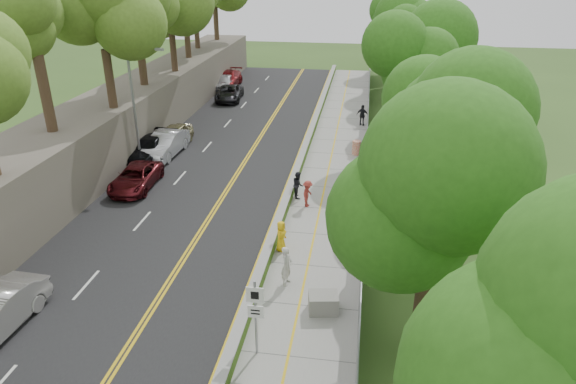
{
  "coord_description": "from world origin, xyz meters",
  "views": [
    {
      "loc": [
        4.35,
        -17.08,
        13.13
      ],
      "look_at": [
        0.5,
        8.0,
        1.4
      ],
      "focal_mm": 32.0,
      "sensor_mm": 36.0,
      "label": 1
    }
  ],
  "objects_px": {
    "signpost": "(255,310)",
    "painter_0": "(281,236)",
    "construction_barrel": "(356,148)",
    "person_far": "(363,115)",
    "car_2": "(136,178)",
    "concrete_block": "(323,303)",
    "streetlight": "(136,98)"
  },
  "relations": [
    {
      "from": "painter_0",
      "to": "person_far",
      "type": "relative_size",
      "value": 0.88
    },
    {
      "from": "streetlight",
      "to": "person_far",
      "type": "bearing_deg",
      "value": 37.3
    },
    {
      "from": "signpost",
      "to": "person_far",
      "type": "distance_m",
      "value": 28.38
    },
    {
      "from": "construction_barrel",
      "to": "painter_0",
      "type": "bearing_deg",
      "value": -102.93
    },
    {
      "from": "signpost",
      "to": "person_far",
      "type": "bearing_deg",
      "value": 83.62
    },
    {
      "from": "construction_barrel",
      "to": "painter_0",
      "type": "relative_size",
      "value": 0.66
    },
    {
      "from": "construction_barrel",
      "to": "painter_0",
      "type": "height_order",
      "value": "painter_0"
    },
    {
      "from": "signpost",
      "to": "concrete_block",
      "type": "height_order",
      "value": "signpost"
    },
    {
      "from": "signpost",
      "to": "car_2",
      "type": "bearing_deg",
      "value": 128.26
    },
    {
      "from": "painter_0",
      "to": "person_far",
      "type": "height_order",
      "value": "person_far"
    },
    {
      "from": "construction_barrel",
      "to": "painter_0",
      "type": "distance_m",
      "value": 14.26
    },
    {
      "from": "construction_barrel",
      "to": "concrete_block",
      "type": "xyz_separation_m",
      "value": [
        -0.74,
        -18.3,
        -0.12
      ]
    },
    {
      "from": "signpost",
      "to": "concrete_block",
      "type": "distance_m",
      "value": 3.83
    },
    {
      "from": "signpost",
      "to": "construction_barrel",
      "type": "bearing_deg",
      "value": 82.19
    },
    {
      "from": "construction_barrel",
      "to": "car_2",
      "type": "distance_m",
      "value": 15.45
    },
    {
      "from": "streetlight",
      "to": "construction_barrel",
      "type": "height_order",
      "value": "streetlight"
    },
    {
      "from": "construction_barrel",
      "to": "person_far",
      "type": "xyz_separation_m",
      "value": [
        0.26,
        7.1,
        0.37
      ]
    },
    {
      "from": "person_far",
      "to": "signpost",
      "type": "bearing_deg",
      "value": 99.47
    },
    {
      "from": "signpost",
      "to": "painter_0",
      "type": "bearing_deg",
      "value": 92.39
    },
    {
      "from": "concrete_block",
      "to": "person_far",
      "type": "bearing_deg",
      "value": 87.75
    },
    {
      "from": "painter_0",
      "to": "person_far",
      "type": "distance_m",
      "value": 21.28
    },
    {
      "from": "signpost",
      "to": "construction_barrel",
      "type": "height_order",
      "value": "signpost"
    },
    {
      "from": "construction_barrel",
      "to": "person_far",
      "type": "relative_size",
      "value": 0.58
    },
    {
      "from": "streetlight",
      "to": "car_2",
      "type": "distance_m",
      "value": 5.65
    },
    {
      "from": "signpost",
      "to": "car_2",
      "type": "xyz_separation_m",
      "value": [
        -10.36,
        13.13,
        -1.26
      ]
    },
    {
      "from": "painter_0",
      "to": "construction_barrel",
      "type": "bearing_deg",
      "value": -0.63
    },
    {
      "from": "car_2",
      "to": "construction_barrel",
      "type": "bearing_deg",
      "value": 28.54
    },
    {
      "from": "concrete_block",
      "to": "person_far",
      "type": "height_order",
      "value": "person_far"
    },
    {
      "from": "streetlight",
      "to": "construction_barrel",
      "type": "relative_size",
      "value": 7.85
    },
    {
      "from": "signpost",
      "to": "construction_barrel",
      "type": "xyz_separation_m",
      "value": [
        2.89,
        21.08,
        -1.4
      ]
    },
    {
      "from": "streetlight",
      "to": "painter_0",
      "type": "height_order",
      "value": "streetlight"
    },
    {
      "from": "concrete_block",
      "to": "construction_barrel",
      "type": "bearing_deg",
      "value": 87.68
    }
  ]
}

